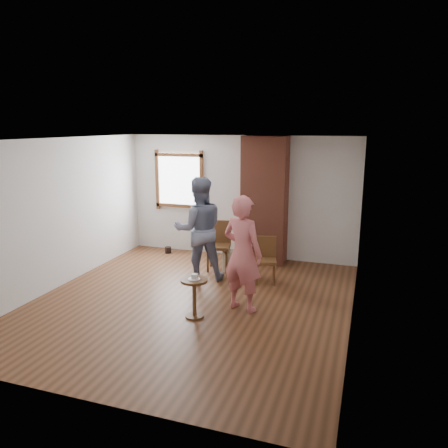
{
  "coord_description": "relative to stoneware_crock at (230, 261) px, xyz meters",
  "views": [
    {
      "loc": [
        2.62,
        -6.12,
        2.82
      ],
      "look_at": [
        0.29,
        0.8,
        1.15
      ],
      "focal_mm": 35.0,
      "sensor_mm": 36.0,
      "label": 1
    }
  ],
  "objects": [
    {
      "name": "ground",
      "position": [
        -0.12,
        -1.69,
        -0.2
      ],
      "size": [
        5.5,
        5.5,
        0.0
      ],
      "primitive_type": "plane",
      "color": "brown",
      "rests_on": "ground"
    },
    {
      "name": "room_shell",
      "position": [
        -0.18,
        -1.08,
        1.61
      ],
      "size": [
        5.04,
        5.52,
        2.62
      ],
      "color": "silver",
      "rests_on": "ground"
    },
    {
      "name": "brick_chimney",
      "position": [
        0.48,
        0.81,
        1.1
      ],
      "size": [
        0.9,
        0.5,
        2.6
      ],
      "primitive_type": "cube",
      "color": "brown",
      "rests_on": "ground"
    },
    {
      "name": "stoneware_crock",
      "position": [
        0.0,
        0.0,
        0.0
      ],
      "size": [
        0.39,
        0.39,
        0.4
      ],
      "primitive_type": "cylinder",
      "rotation": [
        0.0,
        0.0,
        -0.3
      ],
      "color": "tan",
      "rests_on": "ground"
    },
    {
      "name": "dark_pot",
      "position": [
        -1.69,
        0.71,
        -0.13
      ],
      "size": [
        0.15,
        0.15,
        0.14
      ],
      "primitive_type": "cylinder",
      "rotation": [
        0.0,
        0.0,
        -0.12
      ],
      "color": "black",
      "rests_on": "ground"
    },
    {
      "name": "dining_chair_left",
      "position": [
        -0.25,
        0.06,
        0.34
      ],
      "size": [
        0.53,
        0.53,
        0.96
      ],
      "rotation": [
        0.0,
        0.0,
        0.19
      ],
      "color": "brown",
      "rests_on": "ground"
    },
    {
      "name": "dining_chair_right",
      "position": [
        0.79,
        -0.36,
        0.27
      ],
      "size": [
        0.47,
        0.47,
        0.83
      ],
      "rotation": [
        0.0,
        0.0,
        0.25
      ],
      "color": "brown",
      "rests_on": "ground"
    },
    {
      "name": "side_table",
      "position": [
        0.15,
        -2.19,
        0.2
      ],
      "size": [
        0.4,
        0.4,
        0.6
      ],
      "color": "brown",
      "rests_on": "ground"
    },
    {
      "name": "cake_plate",
      "position": [
        0.15,
        -2.19,
        0.41
      ],
      "size": [
        0.18,
        0.18,
        0.01
      ],
      "primitive_type": "cylinder",
      "color": "white",
      "rests_on": "side_table"
    },
    {
      "name": "cake_slice",
      "position": [
        0.16,
        -2.19,
        0.44
      ],
      "size": [
        0.08,
        0.07,
        0.06
      ],
      "primitive_type": "cube",
      "color": "silver",
      "rests_on": "cake_plate"
    },
    {
      "name": "man",
      "position": [
        -0.39,
        -0.64,
        0.76
      ],
      "size": [
        1.16,
        1.08,
        1.91
      ],
      "primitive_type": "imported",
      "rotation": [
        0.0,
        0.0,
        3.64
      ],
      "color": "#161C3D",
      "rests_on": "ground"
    },
    {
      "name": "person_pink",
      "position": [
        0.74,
        -1.69,
        0.7
      ],
      "size": [
        0.75,
        0.6,
        1.81
      ],
      "primitive_type": "imported",
      "rotation": [
        0.0,
        0.0,
        2.86
      ],
      "color": "#D96C6F",
      "rests_on": "ground"
    }
  ]
}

